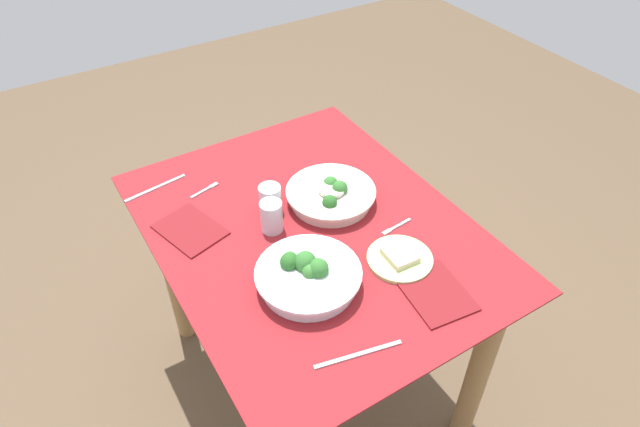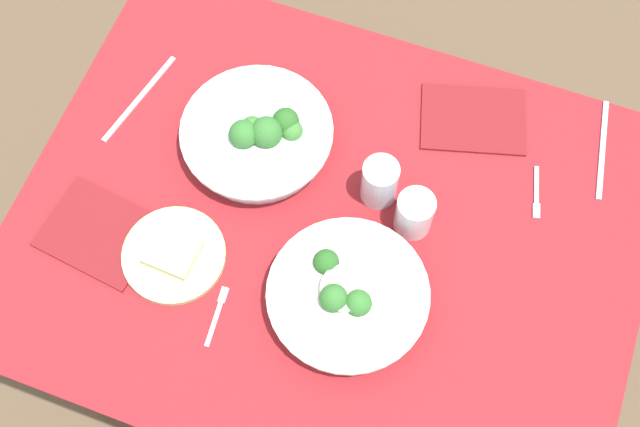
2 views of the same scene
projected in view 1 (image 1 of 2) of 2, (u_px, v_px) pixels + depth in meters
ground_plane at (313, 376)px, 2.14m from camera, size 6.00×6.00×0.00m
dining_table at (312, 263)px, 1.73m from camera, size 1.11×0.86×0.77m
broccoli_bowl_far at (331, 195)px, 1.70m from camera, size 0.27×0.27×0.08m
broccoli_bowl_near at (308, 276)px, 1.45m from camera, size 0.28×0.28×0.09m
bread_side_plate at (400, 258)px, 1.53m from camera, size 0.18×0.18×0.03m
water_glass_center at (271, 216)px, 1.60m from camera, size 0.07×0.07×0.10m
water_glass_side at (270, 199)px, 1.66m from camera, size 0.07×0.07×0.09m
fork_by_far_bowl at (206, 190)px, 1.76m from camera, size 0.04×0.10×0.00m
fork_by_near_bowl at (395, 227)px, 1.63m from camera, size 0.02×0.11×0.00m
table_knife_left at (155, 188)px, 1.77m from camera, size 0.04×0.21×0.00m
table_knife_right at (358, 354)px, 1.30m from camera, size 0.06×0.22×0.00m
napkin_folded_upper at (190, 230)px, 1.62m from camera, size 0.23×0.19×0.01m
napkin_folded_lower at (435, 293)px, 1.44m from camera, size 0.21×0.17×0.01m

